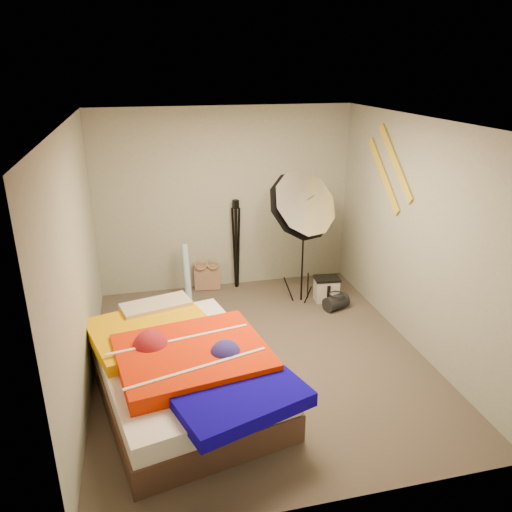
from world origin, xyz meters
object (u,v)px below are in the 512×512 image
object	(u,v)px
duffel_bag	(336,302)
wrapping_roll	(187,273)
bed	(184,370)
photo_umbrella	(300,207)
camera_tripod	(236,238)
tote_bag	(207,277)
camera_case	(326,290)

from	to	relation	value
duffel_bag	wrapping_roll	bearing A→B (deg)	135.77
duffel_bag	bed	xyz separation A→B (m)	(-2.10, -1.39, 0.21)
duffel_bag	photo_umbrella	size ratio (longest dim) A/B	0.17
wrapping_roll	camera_tripod	xyz separation A→B (m)	(0.73, 0.24, 0.35)
tote_bag	camera_tripod	distance (m)	0.70
duffel_bag	camera_tripod	world-z (taller)	camera_tripod
duffel_bag	camera_tripod	distance (m)	1.63
wrapping_roll	photo_umbrella	bearing A→B (deg)	-21.80
tote_bag	wrapping_roll	distance (m)	0.45
tote_bag	camera_case	xyz separation A→B (m)	(1.51, -0.74, -0.03)
camera_tripod	photo_umbrella	bearing A→B (deg)	-50.49
camera_case	bed	xyz separation A→B (m)	(-2.07, -1.67, 0.15)
duffel_bag	camera_tripod	bearing A→B (deg)	116.36
duffel_bag	bed	bearing A→B (deg)	-168.37
tote_bag	photo_umbrella	size ratio (longest dim) A/B	0.19
bed	camera_tripod	xyz separation A→B (m)	(0.98, 2.39, 0.43)
tote_bag	photo_umbrella	xyz separation A→B (m)	(1.07, -0.81, 1.18)
photo_umbrella	tote_bag	bearing A→B (deg)	142.80
wrapping_roll	camera_case	distance (m)	1.89
wrapping_roll	photo_umbrella	size ratio (longest dim) A/B	0.41
tote_bag	duffel_bag	bearing A→B (deg)	-27.33
tote_bag	camera_tripod	xyz separation A→B (m)	(0.42, -0.02, 0.55)
photo_umbrella	bed	bearing A→B (deg)	-135.66
tote_bag	photo_umbrella	bearing A→B (deg)	-30.97
photo_umbrella	camera_case	bearing A→B (deg)	9.53
duffel_bag	photo_umbrella	distance (m)	1.36
duffel_bag	photo_umbrella	xyz separation A→B (m)	(-0.47, 0.21, 1.26)
duffel_bag	camera_tripod	xyz separation A→B (m)	(-1.12, 1.00, 0.64)
bed	camera_tripod	distance (m)	2.62
tote_bag	duffel_bag	distance (m)	1.85
camera_case	bed	distance (m)	2.67
wrapping_roll	duffel_bag	distance (m)	2.02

